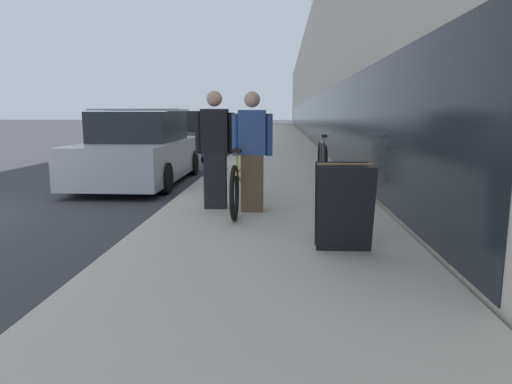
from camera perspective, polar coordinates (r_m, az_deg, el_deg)
The scene contains 10 objects.
sidewalk_slab at distance 26.66m, azimuth 2.93°, elevation 6.62°, with size 3.28×70.00×0.12m.
storefront_facade at distance 35.30m, azimuth 14.25°, elevation 12.94°, with size 10.01×70.00×7.31m.
tandem_bicycle at distance 6.90m, azimuth -1.89°, elevation 1.45°, with size 0.52×2.69×0.93m.
person_rider at distance 6.50m, azimuth -0.48°, elevation 5.02°, with size 0.58×0.23×1.70m.
person_bystander at distance 6.75m, azimuth -5.14°, elevation 5.23°, with size 0.58×0.23×1.72m.
bike_rack_hoop at distance 9.29m, azimuth 8.24°, elevation 4.24°, with size 0.05×0.60×0.84m.
cruiser_bike_nearest at distance 10.11m, azimuth 8.28°, elevation 4.05°, with size 0.52×1.88×0.96m.
sandwich_board_sign at distance 4.78m, azimuth 10.89°, elevation -1.74°, with size 0.56×0.56×0.90m.
parked_sedan_curbside at distance 10.33m, azimuth -14.13°, elevation 4.99°, with size 1.94×4.58×1.62m.
vintage_roadster_curbside at distance 16.88m, azimuth -7.60°, elevation 6.98°, with size 1.78×4.66×1.60m.
Camera 1 is at (5.44, -5.62, 1.51)m, focal length 32.00 mm.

